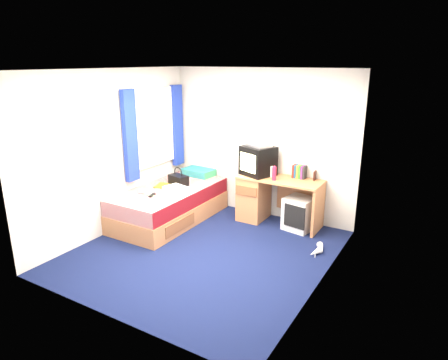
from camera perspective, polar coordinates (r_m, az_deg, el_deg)
The scene contains 20 objects.
ground at distance 5.54m, azimuth -2.82°, elevation -10.15°, with size 3.40×3.40×0.00m, color #0C1438.
room_shell at distance 5.05m, azimuth -3.06°, elevation 4.69°, with size 3.40×3.40×3.40m.
bed at distance 6.53m, azimuth -7.72°, elevation -3.46°, with size 1.01×2.00×0.54m.
pillow at distance 7.09m, azimuth -3.68°, elevation 1.13°, with size 0.54×0.35×0.12m, color #1953A3.
desk at distance 6.45m, azimuth 5.74°, elevation -2.33°, with size 1.30×0.55×0.75m.
storage_cube at distance 6.24m, azimuth 10.71°, elevation -4.72°, with size 0.41×0.41×0.51m, color silver.
crt_tv at distance 6.34m, azimuth 4.87°, elevation 2.76°, with size 0.58×0.57×0.46m.
vcr at distance 6.28m, azimuth 4.96°, elevation 5.11°, with size 0.37×0.26×0.07m, color silver.
book_row at distance 6.28m, azimuth 10.73°, elevation 1.17°, with size 0.20×0.13×0.20m.
picture_frame at distance 6.23m, azimuth 12.85°, elevation 0.64°, with size 0.02×0.12×0.14m, color black.
pink_water_bottle at distance 6.10m, azimuth 7.19°, elevation 0.87°, with size 0.06×0.06×0.20m, color #EA2141.
aerosol_can at distance 6.27m, azimuth 6.73°, elevation 1.22°, with size 0.05×0.05×0.18m, color silver.
handbag at distance 6.57m, azimuth -6.53°, elevation 0.05°, with size 0.36×0.26×0.30m.
towel at distance 6.15m, azimuth -6.90°, elevation -1.46°, with size 0.33×0.27×0.11m, color white.
magazine at distance 6.57m, azimuth -8.75°, elevation -0.78°, with size 0.21×0.28×0.01m, color yellow.
water_bottle at distance 6.21m, azimuth -11.07°, elevation -1.67°, with size 0.07×0.07×0.20m, color silver.
colour_swatch_fan at distance 6.14m, azimuth -10.58°, elevation -2.14°, with size 0.22×0.06×0.01m, color gold.
remote_control at distance 6.12m, azimuth -10.22°, elevation -2.16°, with size 0.05×0.16×0.02m, color black.
window_assembly at distance 6.69m, azimuth -9.89°, elevation 7.15°, with size 0.11×1.42×1.40m.
white_heels at distance 5.62m, azimuth 13.31°, elevation -9.74°, with size 0.20×0.40×0.09m.
Camera 1 is at (2.75, -4.11, 2.51)m, focal length 32.00 mm.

